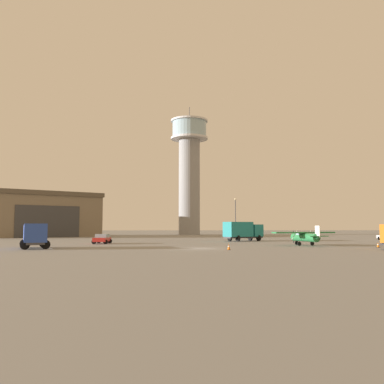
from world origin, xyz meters
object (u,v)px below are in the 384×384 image
car_red (102,238)px  traffic_cone_near_left (29,243)px  traffic_cone_near_right (229,247)px  traffic_cone_mid_apron (378,245)px  truck_box_teal (243,230)px  control_tower (189,166)px  light_post_west (235,214)px  truck_box_blue (35,235)px  airplane_green (305,236)px

car_red → traffic_cone_near_left: car_red is taller
traffic_cone_near_right → traffic_cone_mid_apron: size_ratio=1.09×
truck_box_teal → car_red: 23.62m
control_tower → light_post_west: control_tower is taller
control_tower → truck_box_blue: control_tower is taller
traffic_cone_near_right → traffic_cone_near_left: bearing=154.4°
car_red → traffic_cone_near_left: 9.87m
airplane_green → traffic_cone_mid_apron: bearing=-139.8°
truck_box_teal → traffic_cone_near_left: bearing=175.9°
control_tower → light_post_west: bearing=-68.5°
airplane_green → traffic_cone_near_right: bearing=115.8°
control_tower → car_red: size_ratio=8.86×
control_tower → traffic_cone_mid_apron: control_tower is taller
traffic_cone_near_left → traffic_cone_near_right: size_ratio=0.94×
airplane_green → traffic_cone_mid_apron: size_ratio=14.75×
traffic_cone_near_right → traffic_cone_mid_apron: 18.54m
control_tower → car_red: control_tower is taller
car_red → light_post_west: light_post_west is taller
truck_box_blue → light_post_west: 57.85m
traffic_cone_near_right → truck_box_teal: bearing=76.2°
truck_box_blue → traffic_cone_near_left: 8.10m
truck_box_blue → control_tower: bearing=144.4°
control_tower → truck_box_teal: (5.92, -51.39, -18.25)m
control_tower → traffic_cone_near_left: control_tower is taller
truck_box_teal → car_red: truck_box_teal is taller
airplane_green → car_red: (-26.80, 7.33, -0.44)m
control_tower → airplane_green: bearing=-80.8°
airplane_green → light_post_west: light_post_west is taller
airplane_green → light_post_west: 44.09m
control_tower → airplane_green: 71.20m
control_tower → traffic_cone_near_right: 79.30m
car_red → traffic_cone_mid_apron: 35.92m
airplane_green → truck_box_teal: truck_box_teal is taller
traffic_cone_near_left → light_post_west: bearing=50.7°
traffic_cone_mid_apron → light_post_west: bearing=99.7°
car_red → airplane_green: bearing=79.6°
truck_box_teal → traffic_cone_near_right: (-6.26, -25.42, -1.45)m
truck_box_blue → traffic_cone_near_left: size_ratio=10.20×
control_tower → truck_box_teal: 54.85m
control_tower → truck_box_blue: bearing=-106.5°
airplane_green → light_post_west: size_ratio=0.95×
truck_box_blue → car_red: 13.47m
airplane_green → truck_box_blue: 32.78m
control_tower → light_post_west: size_ratio=4.18×
traffic_cone_near_left → airplane_green: bearing=-4.1°
truck_box_teal → traffic_cone_near_left: size_ratio=11.89×
airplane_green → traffic_cone_mid_apron: 8.64m
truck_box_blue → car_red: bearing=136.2°
control_tower → traffic_cone_mid_apron: 77.64m
truck_box_teal → traffic_cone_near_right: 26.22m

